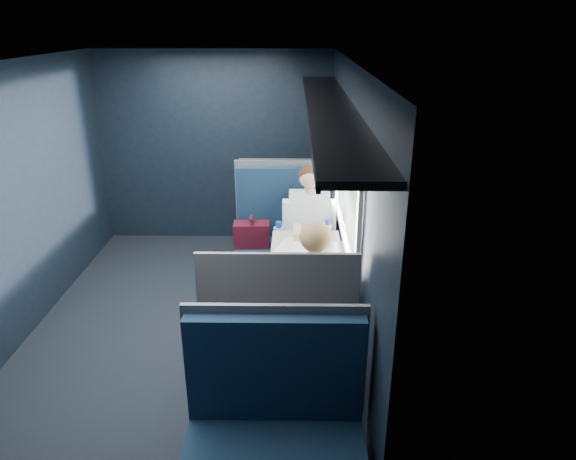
{
  "coord_description": "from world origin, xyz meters",
  "views": [
    {
      "loc": [
        0.95,
        -4.01,
        2.59
      ],
      "look_at": [
        0.9,
        0.0,
        0.95
      ],
      "focal_mm": 32.0,
      "sensor_mm": 36.0,
      "label": 1
    }
  ],
  "objects_px": {
    "seat_bay_near": "(283,245)",
    "seat_row_front": "(286,215)",
    "table": "(303,261)",
    "woman": "(314,295)",
    "bottle_small": "(327,234)",
    "seat_row_back": "(275,440)",
    "laptop": "(341,244)",
    "seat_bay_far": "(280,344)",
    "man": "(309,225)",
    "cup": "(322,233)"
  },
  "relations": [
    {
      "from": "seat_bay_far",
      "to": "man",
      "type": "height_order",
      "value": "man"
    },
    {
      "from": "man",
      "to": "seat_bay_near",
      "type": "bearing_deg",
      "value": 147.55
    },
    {
      "from": "woman",
      "to": "seat_row_back",
      "type": "bearing_deg",
      "value": -102.93
    },
    {
      "from": "laptop",
      "to": "bottle_small",
      "type": "relative_size",
      "value": 1.49
    },
    {
      "from": "seat_row_front",
      "to": "cup",
      "type": "distance_m",
      "value": 1.55
    },
    {
      "from": "seat_row_back",
      "to": "man",
      "type": "bearing_deg",
      "value": 84.28
    },
    {
      "from": "seat_row_front",
      "to": "seat_row_back",
      "type": "relative_size",
      "value": 1.0
    },
    {
      "from": "seat_row_front",
      "to": "woman",
      "type": "bearing_deg",
      "value": -84.3
    },
    {
      "from": "cup",
      "to": "seat_bay_near",
      "type": "bearing_deg",
      "value": 124.82
    },
    {
      "from": "man",
      "to": "cup",
      "type": "distance_m",
      "value": 0.39
    },
    {
      "from": "seat_row_back",
      "to": "bottle_small",
      "type": "bearing_deg",
      "value": 78.68
    },
    {
      "from": "man",
      "to": "seat_row_front",
      "type": "bearing_deg",
      "value": 102.83
    },
    {
      "from": "seat_row_front",
      "to": "cup",
      "type": "height_order",
      "value": "seat_row_front"
    },
    {
      "from": "seat_bay_far",
      "to": "seat_row_back",
      "type": "bearing_deg",
      "value": -90.0
    },
    {
      "from": "seat_bay_near",
      "to": "woman",
      "type": "height_order",
      "value": "woman"
    },
    {
      "from": "woman",
      "to": "cup",
      "type": "distance_m",
      "value": 1.05
    },
    {
      "from": "seat_bay_near",
      "to": "seat_row_front",
      "type": "relative_size",
      "value": 1.09
    },
    {
      "from": "table",
      "to": "bottle_small",
      "type": "relative_size",
      "value": 4.34
    },
    {
      "from": "table",
      "to": "laptop",
      "type": "height_order",
      "value": "laptop"
    },
    {
      "from": "seat_row_front",
      "to": "bottle_small",
      "type": "bearing_deg",
      "value": -76.16
    },
    {
      "from": "seat_bay_far",
      "to": "seat_bay_near",
      "type": "bearing_deg",
      "value": 90.55
    },
    {
      "from": "table",
      "to": "seat_bay_near",
      "type": "relative_size",
      "value": 0.79
    },
    {
      "from": "seat_bay_far",
      "to": "cup",
      "type": "distance_m",
      "value": 1.31
    },
    {
      "from": "seat_row_front",
      "to": "seat_row_back",
      "type": "distance_m",
      "value": 3.59
    },
    {
      "from": "seat_bay_far",
      "to": "laptop",
      "type": "xyz_separation_m",
      "value": [
        0.51,
        0.92,
        0.39
      ]
    },
    {
      "from": "seat_bay_near",
      "to": "woman",
      "type": "relative_size",
      "value": 0.95
    },
    {
      "from": "cup",
      "to": "seat_row_front",
      "type": "bearing_deg",
      "value": 103.69
    },
    {
      "from": "seat_bay_near",
      "to": "bottle_small",
      "type": "xyz_separation_m",
      "value": [
        0.41,
        -0.68,
        0.42
      ]
    },
    {
      "from": "seat_bay_far",
      "to": "seat_row_front",
      "type": "xyz_separation_m",
      "value": [
        0.0,
        2.67,
        -0.0
      ]
    },
    {
      "from": "man",
      "to": "cup",
      "type": "bearing_deg",
      "value": -73.78
    },
    {
      "from": "woman",
      "to": "laptop",
      "type": "distance_m",
      "value": 0.8
    },
    {
      "from": "seat_row_front",
      "to": "seat_row_back",
      "type": "bearing_deg",
      "value": -90.0
    },
    {
      "from": "man",
      "to": "cup",
      "type": "height_order",
      "value": "man"
    },
    {
      "from": "table",
      "to": "seat_row_front",
      "type": "bearing_deg",
      "value": 95.8
    },
    {
      "from": "cup",
      "to": "bottle_small",
      "type": "bearing_deg",
      "value": -74.69
    },
    {
      "from": "table",
      "to": "bottle_small",
      "type": "distance_m",
      "value": 0.34
    },
    {
      "from": "seat_row_back",
      "to": "laptop",
      "type": "distance_m",
      "value": 1.95
    },
    {
      "from": "laptop",
      "to": "seat_bay_near",
      "type": "bearing_deg",
      "value": 122.46
    },
    {
      "from": "table",
      "to": "seat_bay_far",
      "type": "xyz_separation_m",
      "value": [
        -0.18,
        -0.87,
        -0.25
      ]
    },
    {
      "from": "man",
      "to": "seat_bay_far",
      "type": "bearing_deg",
      "value": -99.03
    },
    {
      "from": "table",
      "to": "woman",
      "type": "relative_size",
      "value": 0.76
    },
    {
      "from": "seat_row_back",
      "to": "bottle_small",
      "type": "height_order",
      "value": "seat_row_back"
    },
    {
      "from": "woman",
      "to": "bottle_small",
      "type": "height_order",
      "value": "woman"
    },
    {
      "from": "seat_bay_far",
      "to": "woman",
      "type": "relative_size",
      "value": 0.95
    },
    {
      "from": "bottle_small",
      "to": "cup",
      "type": "height_order",
      "value": "bottle_small"
    },
    {
      "from": "seat_bay_far",
      "to": "woman",
      "type": "bearing_deg",
      "value": 33.82
    },
    {
      "from": "seat_row_back",
      "to": "laptop",
      "type": "height_order",
      "value": "seat_row_back"
    },
    {
      "from": "seat_bay_near",
      "to": "laptop",
      "type": "xyz_separation_m",
      "value": [
        0.52,
        -0.82,
        0.38
      ]
    },
    {
      "from": "seat_bay_near",
      "to": "man",
      "type": "xyz_separation_m",
      "value": [
        0.27,
        -0.17,
        0.29
      ]
    },
    {
      "from": "bottle_small",
      "to": "seat_bay_near",
      "type": "bearing_deg",
      "value": 121.21
    }
  ]
}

